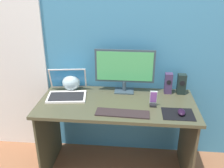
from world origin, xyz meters
TOP-DOWN VIEW (x-y plane):
  - ground_plane at (0.00, 0.00)m, footprint 8.00×8.00m
  - wall_back at (0.00, 0.37)m, footprint 6.00×0.04m
  - door_left at (-1.14, 0.34)m, footprint 0.82×0.02m
  - desk at (0.00, 0.00)m, footprint 1.36×0.64m
  - monitor at (0.05, 0.22)m, footprint 0.55×0.14m
  - speaker_right at (0.58, 0.23)m, footprint 0.07×0.07m
  - speaker_near_monitor at (0.46, 0.23)m, footprint 0.07×0.07m
  - laptop at (-0.46, 0.10)m, footprint 0.38×0.37m
  - fishbowl at (-0.46, 0.22)m, footprint 0.17×0.17m
  - keyboard_external at (0.06, -0.20)m, footprint 0.43×0.14m
  - mousepad at (0.50, -0.17)m, footprint 0.25×0.20m
  - mouse at (0.52, -0.17)m, footprint 0.07×0.11m
  - phone_in_dock at (0.31, -0.04)m, footprint 0.06×0.05m

SIDE VIEW (x-z plane):
  - ground_plane at x=0.00m, z-range 0.00..0.00m
  - desk at x=0.00m, z-range 0.21..0.95m
  - mousepad at x=0.50m, z-range 0.74..0.74m
  - keyboard_external at x=0.06m, z-range 0.74..0.75m
  - mouse at x=0.52m, z-range 0.74..0.78m
  - laptop at x=-0.46m, z-range 0.67..0.90m
  - phone_in_dock at x=0.31m, z-range 0.72..0.86m
  - fishbowl at x=-0.46m, z-range 0.74..0.91m
  - speaker_right at x=0.58m, z-range 0.74..0.93m
  - speaker_near_monitor at x=0.46m, z-range 0.74..0.94m
  - monitor at x=0.05m, z-range 0.77..1.18m
  - door_left at x=-1.14m, z-range 0.00..2.02m
  - wall_back at x=0.00m, z-range 0.00..2.50m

